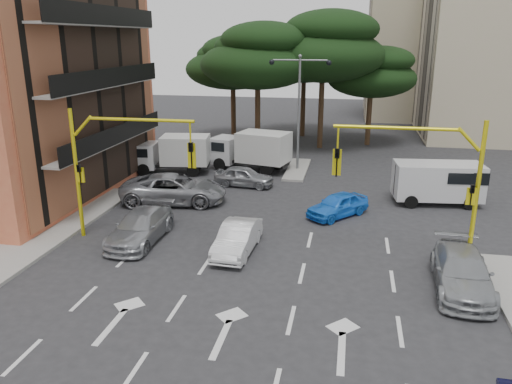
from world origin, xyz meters
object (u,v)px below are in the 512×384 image
at_px(signal_mast_left, 112,157).
at_px(car_silver_cross_a, 174,189).
at_px(car_blue_compact, 338,205).
at_px(van_white, 437,183).
at_px(signal_mast_right, 431,172).
at_px(car_silver_parked, 462,272).
at_px(car_silver_wagon, 140,227).
at_px(car_silver_cross_b, 244,176).
at_px(box_truck_a, 172,154).
at_px(car_white_hatch, 237,238).
at_px(street_lamp_center, 299,93).
at_px(box_truck_b, 251,151).

distance_m(signal_mast_left, car_silver_cross_a, 6.36).
relative_size(car_blue_compact, van_white, 0.77).
bearing_deg(signal_mast_right, signal_mast_left, 180.00).
bearing_deg(van_white, car_silver_parked, -9.42).
xyz_separation_m(signal_mast_right, car_silver_wagon, (-12.44, -0.09, -3.19)).
relative_size(signal_mast_left, car_silver_cross_b, 1.61).
bearing_deg(signal_mast_right, car_silver_wagon, -179.58).
height_order(car_silver_cross_b, car_silver_parked, car_silver_parked).
bearing_deg(box_truck_a, car_silver_cross_a, -167.80).
bearing_deg(box_truck_a, signal_mast_right, -136.30).
bearing_deg(car_white_hatch, car_silver_cross_b, 103.29).
distance_m(car_white_hatch, van_white, 12.90).
bearing_deg(street_lamp_center, box_truck_b, -171.30).
relative_size(signal_mast_right, car_white_hatch, 1.52).
bearing_deg(van_white, street_lamp_center, -130.41).
xyz_separation_m(street_lamp_center, car_white_hatch, (-0.99, -14.48, -4.78)).
relative_size(box_truck_a, box_truck_b, 0.94).
bearing_deg(car_silver_cross_b, box_truck_a, 72.87).
height_order(car_silver_parked, box_truck_a, box_truck_a).
bearing_deg(car_silver_cross_a, van_white, -88.38).
bearing_deg(street_lamp_center, signal_mast_right, -64.09).
bearing_deg(car_white_hatch, car_silver_cross_a, 132.80).
bearing_deg(car_silver_cross_b, box_truck_b, 10.68).
bearing_deg(car_blue_compact, car_silver_cross_b, -176.26).
bearing_deg(signal_mast_right, car_silver_cross_b, 135.55).
bearing_deg(car_white_hatch, car_silver_wagon, 177.88).
distance_m(car_white_hatch, car_silver_parked, 9.07).
bearing_deg(van_white, box_truck_a, -107.98).
distance_m(car_silver_wagon, box_truck_b, 13.82).
relative_size(car_white_hatch, car_silver_cross_b, 1.06).
bearing_deg(box_truck_a, car_silver_parked, -139.02).
distance_m(car_blue_compact, car_silver_cross_b, 7.49).
xyz_separation_m(car_blue_compact, van_white, (5.37, 3.24, 0.56)).
bearing_deg(van_white, car_silver_cross_b, -102.52).
height_order(street_lamp_center, car_white_hatch, street_lamp_center).
bearing_deg(car_white_hatch, car_blue_compact, 55.67).
relative_size(signal_mast_left, car_silver_wagon, 1.26).
height_order(signal_mast_left, car_silver_parked, signal_mast_left).
relative_size(street_lamp_center, car_silver_cross_a, 1.33).
bearing_deg(car_blue_compact, box_truck_b, 167.48).
bearing_deg(car_silver_parked, signal_mast_left, 174.70).
bearing_deg(car_silver_wagon, van_white, 30.93).
distance_m(street_lamp_center, car_white_hatch, 15.28).
bearing_deg(box_truck_a, box_truck_b, -79.84).
bearing_deg(signal_mast_left, box_truck_b, 75.33).
bearing_deg(car_silver_wagon, car_white_hatch, -4.31).
height_order(car_white_hatch, box_truck_b, box_truck_b).
relative_size(signal_mast_right, signal_mast_left, 1.00).
xyz_separation_m(car_silver_cross_a, car_silver_parked, (13.98, -7.67, -0.11)).
bearing_deg(signal_mast_right, box_truck_b, 126.71).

